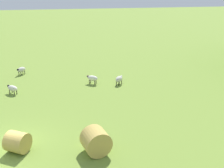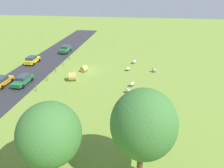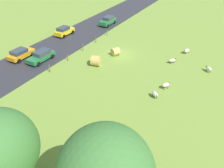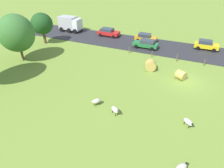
% 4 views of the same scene
% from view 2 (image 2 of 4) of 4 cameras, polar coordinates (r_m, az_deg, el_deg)
% --- Properties ---
extents(ground_plane, '(160.00, 160.00, 0.00)m').
position_cam_2_polar(ground_plane, '(39.55, -7.32, 3.96)').
color(ground_plane, olive).
extents(road_strip, '(8.00, 80.00, 0.06)m').
position_cam_2_polar(road_strip, '(43.51, -20.91, 4.54)').
color(road_strip, '#2D2D33').
rests_on(road_strip, ground_plane).
extents(sheep_0, '(1.03, 1.09, 0.73)m').
position_cam_2_polar(sheep_0, '(38.98, 4.73, 4.52)').
color(sheep_0, silver).
rests_on(sheep_0, ground_plane).
extents(sheep_1, '(0.95, 1.11, 0.79)m').
position_cam_2_polar(sheep_1, '(32.66, 5.92, 0.14)').
color(sheep_1, silver).
rests_on(sheep_1, ground_plane).
extents(sheep_2, '(0.97, 1.28, 0.77)m').
position_cam_2_polar(sheep_2, '(42.98, 6.48, 6.53)').
color(sheep_2, silver).
rests_on(sheep_2, ground_plane).
extents(sheep_3, '(1.04, 0.97, 0.76)m').
position_cam_2_polar(sheep_3, '(38.99, 12.12, 4.05)').
color(sheep_3, beige).
rests_on(sheep_3, ground_plane).
extents(sheep_4, '(1.06, 0.98, 0.77)m').
position_cam_2_polar(sheep_4, '(30.57, 4.69, -1.79)').
color(sheep_4, beige).
rests_on(sheep_4, ground_plane).
extents(hay_bale_0, '(1.56, 1.54, 1.17)m').
position_cam_2_polar(hay_bale_0, '(38.82, -8.16, 4.40)').
color(hay_bale_0, tan).
rests_on(hay_bale_0, ground_plane).
extents(hay_bale_1, '(1.56, 1.74, 1.47)m').
position_cam_2_polar(hay_bale_1, '(35.33, -11.43, 2.15)').
color(hay_bale_1, tan).
rests_on(hay_bale_1, ground_plane).
extents(tree_1, '(5.21, 5.21, 8.21)m').
position_cam_2_polar(tree_1, '(15.66, 9.12, -11.49)').
color(tree_1, brown).
rests_on(tree_1, ground_plane).
extents(tree_2, '(5.11, 5.11, 7.00)m').
position_cam_2_polar(tree_2, '(16.85, -17.61, -13.76)').
color(tree_2, brown).
rests_on(tree_2, ground_plane).
extents(fence_post_0, '(0.12, 0.12, 1.04)m').
position_cam_2_polar(fence_post_0, '(46.36, -12.29, 7.60)').
color(fence_post_0, brown).
rests_on(fence_post_0, ground_plane).
extents(fence_post_1, '(0.12, 0.12, 1.06)m').
position_cam_2_polar(fence_post_1, '(42.94, -14.04, 5.95)').
color(fence_post_1, brown).
rests_on(fence_post_1, ground_plane).
extents(fence_post_2, '(0.12, 0.12, 1.23)m').
position_cam_2_polar(fence_post_2, '(39.59, -16.08, 4.10)').
color(fence_post_2, brown).
rests_on(fence_post_2, ground_plane).
extents(fence_post_3, '(0.12, 0.12, 1.09)m').
position_cam_2_polar(fence_post_3, '(36.40, -18.44, 1.69)').
color(fence_post_3, brown).
rests_on(fence_post_3, ground_plane).
extents(fence_post_4, '(0.12, 0.12, 1.12)m').
position_cam_2_polar(fence_post_4, '(33.32, -21.26, -1.04)').
color(fence_post_4, brown).
rests_on(fence_post_4, ground_plane).
extents(car_0, '(1.95, 4.38, 1.50)m').
position_cam_2_polar(car_0, '(36.39, -24.50, 1.13)').
color(car_0, '#237238').
rests_on(car_0, road_strip).
extents(car_1, '(1.94, 4.29, 1.65)m').
position_cam_2_polar(car_1, '(51.86, -13.37, 9.90)').
color(car_1, '#237238').
rests_on(car_1, road_strip).
extents(car_2, '(1.98, 4.05, 1.50)m').
position_cam_2_polar(car_2, '(37.50, -29.40, 0.77)').
color(car_2, orange).
rests_on(car_2, road_strip).
extents(car_3, '(1.95, 3.93, 1.58)m').
position_cam_2_polar(car_3, '(45.93, -22.21, 6.54)').
color(car_3, yellow).
rests_on(car_3, road_strip).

